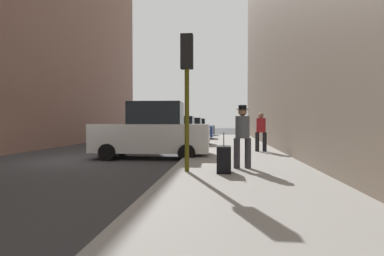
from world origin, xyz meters
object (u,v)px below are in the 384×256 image
(pedestrian_with_beanie, at_px, (242,133))
(parked_gray_coupe, at_px, (194,128))
(parked_blue_sedan, at_px, (187,130))
(parked_silver_sedan, at_px, (175,132))
(pedestrian_in_red_jacket, at_px, (261,130))
(parked_white_van, at_px, (153,132))
(fire_hydrant, at_px, (201,143))
(rolling_suitcase, at_px, (224,159))
(traffic_light, at_px, (187,72))

(pedestrian_with_beanie, bearing_deg, parked_gray_coupe, 99.07)
(parked_blue_sedan, relative_size, parked_gray_coupe, 1.00)
(parked_silver_sedan, relative_size, pedestrian_in_red_jacket, 2.47)
(parked_white_van, height_order, fire_hydrant, parked_white_van)
(pedestrian_in_red_jacket, bearing_deg, parked_blue_sedan, 113.54)
(parked_white_van, bearing_deg, parked_silver_sedan, 90.00)
(parked_gray_coupe, distance_m, fire_hydrant, 16.02)
(fire_hydrant, distance_m, pedestrian_with_beanie, 5.33)
(parked_silver_sedan, xyz_separation_m, parked_blue_sedan, (-0.00, 6.32, 0.00))
(parked_white_van, xyz_separation_m, parked_silver_sedan, (0.00, 5.67, -0.18))
(parked_blue_sedan, bearing_deg, rolling_suitcase, -80.00)
(parked_blue_sedan, height_order, parked_gray_coupe, same)
(pedestrian_with_beanie, distance_m, pedestrian_in_red_jacket, 5.07)
(parked_gray_coupe, xyz_separation_m, rolling_suitcase, (2.82, -21.74, -0.36))
(parked_white_van, relative_size, traffic_light, 1.29)
(parked_white_van, relative_size, fire_hydrant, 6.62)
(traffic_light, height_order, pedestrian_in_red_jacket, traffic_light)
(parked_silver_sedan, height_order, pedestrian_with_beanie, pedestrian_with_beanie)
(parked_white_van, bearing_deg, traffic_light, -64.79)
(traffic_light, bearing_deg, pedestrian_in_red_jacket, 64.88)
(parked_blue_sedan, relative_size, rolling_suitcase, 4.07)
(rolling_suitcase, bearing_deg, parked_silver_sedan, 106.25)
(parked_white_van, xyz_separation_m, pedestrian_with_beanie, (3.35, -3.25, 0.10))
(parked_silver_sedan, height_order, parked_blue_sedan, same)
(pedestrian_in_red_jacket, height_order, rolling_suitcase, pedestrian_in_red_jacket)
(parked_white_van, distance_m, traffic_light, 4.68)
(parked_blue_sedan, distance_m, rolling_suitcase, 16.25)
(parked_blue_sedan, xyz_separation_m, fire_hydrant, (1.80, -10.18, -0.35))
(pedestrian_in_red_jacket, bearing_deg, fire_hydrant, 177.42)
(parked_white_van, relative_size, parked_gray_coupe, 1.10)
(parked_white_van, xyz_separation_m, parked_gray_coupe, (0.00, 17.72, -0.18))
(fire_hydrant, xyz_separation_m, pedestrian_in_red_jacket, (2.69, -0.12, 0.61))
(parked_gray_coupe, xyz_separation_m, pedestrian_in_red_jacket, (4.49, -16.04, 0.26))
(parked_silver_sedan, height_order, rolling_suitcase, parked_silver_sedan)
(parked_white_van, xyz_separation_m, pedestrian_in_red_jacket, (4.49, 1.68, 0.07))
(parked_gray_coupe, bearing_deg, parked_blue_sedan, -90.00)
(parked_gray_coupe, height_order, pedestrian_in_red_jacket, pedestrian_in_red_jacket)
(parked_gray_coupe, bearing_deg, pedestrian_with_beanie, -80.93)
(traffic_light, bearing_deg, parked_white_van, 115.21)
(pedestrian_with_beanie, bearing_deg, parked_silver_sedan, 110.57)
(parked_gray_coupe, relative_size, fire_hydrant, 6.01)
(parked_gray_coupe, distance_m, rolling_suitcase, 21.92)
(pedestrian_with_beanie, bearing_deg, pedestrian_in_red_jacket, 76.99)
(parked_white_van, height_order, rolling_suitcase, parked_white_van)
(parked_blue_sedan, relative_size, pedestrian_with_beanie, 2.38)
(parked_white_van, xyz_separation_m, traffic_light, (1.85, -3.94, 1.73))
(parked_white_van, height_order, parked_silver_sedan, parked_white_van)
(parked_silver_sedan, bearing_deg, parked_white_van, -90.00)
(parked_blue_sedan, relative_size, fire_hydrant, 6.02)
(parked_white_van, height_order, parked_blue_sedan, parked_white_van)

